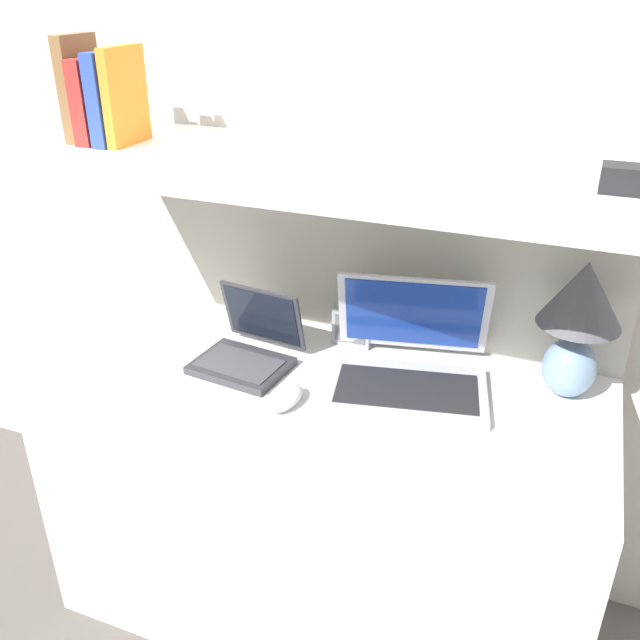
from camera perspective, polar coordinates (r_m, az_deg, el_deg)
wall_back at (r=1.77m, az=4.18°, el=12.61°), size 6.00×0.05×2.40m
desk at (r=1.87m, az=-0.10°, el=-15.20°), size 1.37×0.57×0.76m
back_riser at (r=1.96m, az=3.21°, el=-4.22°), size 1.37×0.04×1.25m
shelf at (r=1.50m, az=0.87°, el=12.51°), size 1.37×0.51×0.03m
table_lamp at (r=1.60m, az=20.99°, el=0.30°), size 0.18×0.18×0.33m
laptop_large at (r=1.63m, az=7.49°, el=-3.66°), size 0.43×0.39×0.24m
laptop_small at (r=1.71m, az=-6.06°, el=-2.41°), size 0.25×0.24×0.18m
computer_mouse at (r=1.55m, az=-2.91°, el=-6.56°), size 0.07×0.12×0.04m
router_box at (r=1.79m, az=2.86°, el=-0.39°), size 0.10×0.06×0.11m
book_brown at (r=1.79m, az=-19.54°, el=17.90°), size 0.03×0.13×0.24m
book_red at (r=1.77m, az=-18.29°, el=17.17°), size 0.04×0.15×0.19m
book_blue at (r=1.74m, az=-17.04°, el=17.45°), size 0.04×0.16×0.21m
book_orange at (r=1.72m, az=-16.09°, el=17.65°), size 0.03×0.14×0.22m
shelf_gadget at (r=1.40m, az=24.16°, el=10.80°), size 0.08×0.06×0.05m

